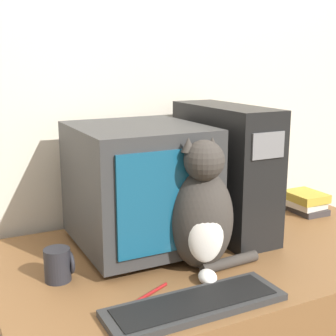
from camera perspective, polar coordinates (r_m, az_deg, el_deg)
The scene contains 8 objects.
wall_back at distance 1.88m, azimuth -1.82°, elevation 10.68°, with size 7.00×0.05×2.50m.
crt_monitor at distance 1.53m, azimuth -3.60°, elevation -2.17°, with size 0.40×0.45×0.41m.
computer_tower at distance 1.69m, azimuth 6.86°, elevation -0.18°, with size 0.17×0.48×0.46m.
keyboard at distance 1.23m, azimuth 3.33°, elevation -16.27°, with size 0.47×0.15×0.02m.
cat at distance 1.38m, azimuth 4.17°, elevation -5.62°, with size 0.30×0.27×0.40m.
book_stack at distance 2.01m, azimuth 16.31°, elevation -4.00°, with size 0.14×0.18×0.08m.
pen at distance 1.29m, azimuth -2.13°, elevation -15.00°, with size 0.12×0.07×0.01m.
mug at distance 1.38m, azimuth -13.19°, elevation -11.40°, with size 0.08×0.07×0.10m.
Camera 1 is at (-0.79, -0.82, 1.33)m, focal length 50.00 mm.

